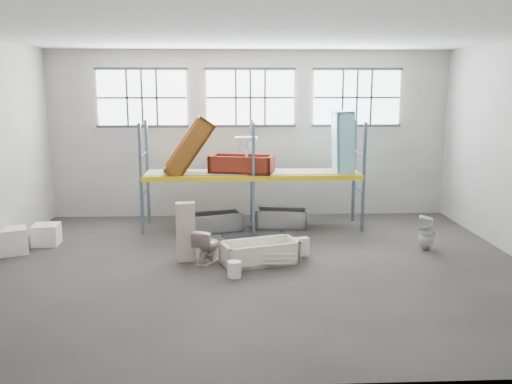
{
  "coord_description": "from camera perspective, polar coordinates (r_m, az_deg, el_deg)",
  "views": [
    {
      "loc": [
        -0.65,
        -11.83,
        3.98
      ],
      "look_at": [
        0.0,
        1.5,
        1.4
      ],
      "focal_mm": 39.06,
      "sensor_mm": 36.0,
      "label": 1
    }
  ],
  "objects": [
    {
      "name": "window_left",
      "position": [
        16.97,
        -11.59,
        9.44
      ],
      "size": [
        2.6,
        0.04,
        1.6
      ],
      "primitive_type": "cube",
      "color": "white",
      "rests_on": "wall_back"
    },
    {
      "name": "rack_upright_ma",
      "position": [
        14.95,
        -0.26,
        1.39
      ],
      "size": [
        0.08,
        0.08,
        3.0
      ],
      "primitive_type": "cube",
      "color": "slate",
      "rests_on": "floor"
    },
    {
      "name": "carton_near",
      "position": [
        14.56,
        -23.79,
        -4.62
      ],
      "size": [
        0.9,
        0.85,
        0.62
      ],
      "primitive_type": "cube",
      "rotation": [
        0.0,
        0.0,
        0.41
      ],
      "color": "white",
      "rests_on": "floor"
    },
    {
      "name": "window_right",
      "position": [
        17.21,
        10.28,
        9.5
      ],
      "size": [
        2.6,
        0.04,
        1.6
      ],
      "primitive_type": "cube",
      "color": "white",
      "rests_on": "wall_back"
    },
    {
      "name": "bathtub_beige",
      "position": [
        12.67,
        0.39,
        -6.19
      ],
      "size": [
        1.86,
        1.28,
        0.5
      ],
      "primitive_type": null,
      "rotation": [
        0.0,
        0.0,
        0.31
      ],
      "color": "#F1E1CC",
      "rests_on": "floor"
    },
    {
      "name": "rack_upright_ra",
      "position": [
        15.38,
        10.98,
        1.46
      ],
      "size": [
        0.08,
        0.08,
        3.0
      ],
      "primitive_type": "cube",
      "color": "slate",
      "rests_on": "floor"
    },
    {
      "name": "rack_upright_la",
      "position": [
        15.12,
        -11.69,
        1.27
      ],
      "size": [
        0.08,
        0.08,
        3.0
      ],
      "primitive_type": "cube",
      "color": "slate",
      "rests_on": "floor"
    },
    {
      "name": "steel_tub_left",
      "position": [
        15.39,
        -4.2,
        -3.08
      ],
      "size": [
        1.54,
        1.07,
        0.52
      ],
      "primitive_type": null,
      "rotation": [
        0.0,
        0.0,
        0.32
      ],
      "color": "#92959A",
      "rests_on": "floor"
    },
    {
      "name": "shelf_deck",
      "position": [
        15.53,
        -0.36,
        2.05
      ],
      "size": [
        5.9,
        1.1,
        0.03
      ],
      "primitive_type": "cube",
      "color": "gray",
      "rests_on": "floor"
    },
    {
      "name": "rack_upright_mb",
      "position": [
        16.14,
        -0.45,
        2.1
      ],
      "size": [
        0.08,
        0.08,
        3.0
      ],
      "primitive_type": "cube",
      "color": "slate",
      "rests_on": "floor"
    },
    {
      "name": "window_mid",
      "position": [
        16.79,
        -0.58,
        9.64
      ],
      "size": [
        2.6,
        0.04,
        1.6
      ],
      "primitive_type": "cube",
      "color": "white",
      "rests_on": "wall_back"
    },
    {
      "name": "wall_front",
      "position": [
        6.97,
        2.62,
        -1.33
      ],
      "size": [
        12.0,
        0.1,
        5.0
      ],
      "primitive_type": "cube",
      "color": "#B6B2A8",
      "rests_on": "ground"
    },
    {
      "name": "ceiling",
      "position": [
        11.9,
        0.37,
        16.1
      ],
      "size": [
        12.0,
        10.0,
        0.1
      ],
      "primitive_type": "cube",
      "color": "silver",
      "rests_on": "ground"
    },
    {
      "name": "blue_tub_upright",
      "position": [
        15.69,
        8.9,
        5.01
      ],
      "size": [
        0.56,
        0.83,
        1.76
      ],
      "primitive_type": null,
      "rotation": [
        0.0,
        1.54,
        0.01
      ],
      "color": "#82C7D8",
      "rests_on": "shelf_deck"
    },
    {
      "name": "wet_patch",
      "position": [
        15.08,
        -0.22,
        -4.35
      ],
      "size": [
        1.8,
        1.8,
        0.0
      ],
      "primitive_type": "cylinder",
      "color": "black",
      "rests_on": "floor"
    },
    {
      "name": "rust_tub_flat",
      "position": [
        15.4,
        -1.48,
        2.87
      ],
      "size": [
        1.88,
        1.21,
        0.49
      ],
      "primitive_type": null,
      "rotation": [
        0.0,
        0.0,
        -0.25
      ],
      "color": "maroon",
      "rests_on": "shelf_deck"
    },
    {
      "name": "sink_in_tub",
      "position": [
        12.94,
        1.5,
        -6.24
      ],
      "size": [
        0.5,
        0.5,
        0.14
      ],
      "primitive_type": "imported",
      "rotation": [
        0.0,
        0.0,
        0.34
      ],
      "color": "beige",
      "rests_on": "bathtub_beige"
    },
    {
      "name": "sink_on_shelf",
      "position": [
        15.08,
        -0.99,
        3.76
      ],
      "size": [
        0.72,
        0.6,
        0.56
      ],
      "primitive_type": "imported",
      "rotation": [
        0.0,
        0.0,
        0.2
      ],
      "color": "white",
      "rests_on": "rust_tub_flat"
    },
    {
      "name": "rust_tub_tilted",
      "position": [
        15.34,
        -6.87,
        4.56
      ],
      "size": [
        1.52,
        0.98,
        1.75
      ],
      "primitive_type": null,
      "rotation": [
        0.0,
        -0.96,
        0.1
      ],
      "color": "#895413",
      "rests_on": "shelf_deck"
    },
    {
      "name": "carton_far",
      "position": [
        15.05,
        -20.68,
        -4.09
      ],
      "size": [
        0.66,
        0.66,
        0.52
      ],
      "primitive_type": "cube",
      "rotation": [
        0.0,
        0.0,
        0.06
      ],
      "color": "white",
      "rests_on": "floor"
    },
    {
      "name": "rack_beam_back",
      "position": [
        16.14,
        -0.45,
        2.1
      ],
      "size": [
        6.0,
        0.1,
        0.14
      ],
      "primitive_type": "cube",
      "color": "yellow",
      "rests_on": "floor"
    },
    {
      "name": "floor",
      "position": [
        12.52,
        0.34,
        -7.84
      ],
      "size": [
        12.0,
        10.0,
        0.1
      ],
      "primitive_type": "cube",
      "color": "#48433F",
      "rests_on": "ground"
    },
    {
      "name": "rack_beam_front",
      "position": [
        14.95,
        -0.26,
        1.39
      ],
      "size": [
        6.0,
        0.1,
        0.14
      ],
      "primitive_type": "cube",
      "color": "yellow",
      "rests_on": "floor"
    },
    {
      "name": "steel_tub_right",
      "position": [
        15.77,
        2.66,
        -2.72
      ],
      "size": [
        1.5,
        0.87,
        0.52
      ],
      "primitive_type": null,
      "rotation": [
        0.0,
        0.0,
        -0.16
      ],
      "color": "#A2A4A9",
      "rests_on": "floor"
    },
    {
      "name": "bucket",
      "position": [
        11.8,
        -2.23,
        -7.91
      ],
      "size": [
        0.32,
        0.32,
        0.34
      ],
      "primitive_type": "cylinder",
      "rotation": [
        0.0,
        0.0,
        0.09
      ],
      "color": "silver",
      "rests_on": "floor"
    },
    {
      "name": "cistern_spare",
      "position": [
        13.04,
        4.49,
        -5.58
      ],
      "size": [
        0.46,
        0.31,
        0.4
      ],
      "primitive_type": "cube",
      "rotation": [
        0.0,
        0.0,
        0.28
      ],
      "color": "#F3E1CD",
      "rests_on": "bathtub_beige"
    },
    {
      "name": "cistern_tall",
      "position": [
        12.82,
        -7.2,
        -4.07
      ],
      "size": [
        0.46,
        0.32,
        1.36
      ],
      "primitive_type": "cube",
      "rotation": [
        0.0,
        0.0,
        0.07
      ],
      "color": "#C3A8A1",
      "rests_on": "floor"
    },
    {
      "name": "rack_upright_lb",
      "position": [
        16.3,
        -11.06,
        1.98
      ],
      "size": [
        0.08,
        0.08,
        3.0
      ],
      "primitive_type": "cube",
      "color": "slate",
      "rests_on": "floor"
    },
    {
      "name": "rack_upright_rb",
      "position": [
        16.53,
        10.0,
        2.14
      ],
      "size": [
        0.08,
        0.08,
        3.0
      ],
      "primitive_type": "cube",
      "color": "slate",
      "rests_on": "floor"
    },
    {
      "name": "toilet_beige",
      "position": [
        12.73,
        -5.03,
        -5.49
      ],
      "size": [
        0.72,
        0.88,
        0.78
      ],
      "primitive_type": "imported",
      "rotation": [
        0.0,
        0.0,
        2.71
      ],
      "color": "beige",
      "rests_on": "floor"
    },
    {
      "name": "toilet_white",
      "position": [
        14.24,
        17.08,
        -4.0
      ],
      "size": [
        0.5,
        0.49,
        0.86
      ],
      "primitive_type": "imported",
      "rotation": [
        0.0,
        0.0,
        -1.91
      ],
      "color": "silver",
      "rests_on": "floor"
    },
    {
      "name": "wall_back",
      "position": [
        16.96,
        -0.59,
        5.93
      ],
      "size": [
        12.0,
        0.1,
        5.0
      ],
      "primitive_type": "cube",
      "color": "#9C9990",
      "rests_on": "ground"
    }
  ]
}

